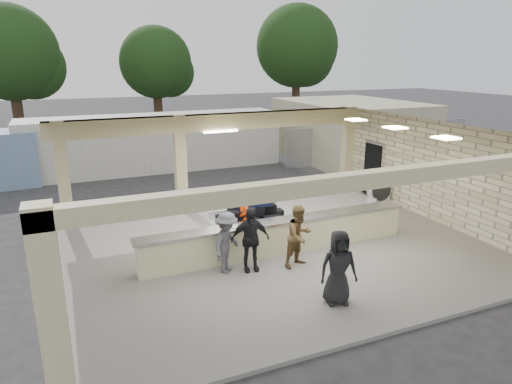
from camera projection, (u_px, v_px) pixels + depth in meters
name	position (u px, v px, depth m)	size (l,w,h in m)	color
ground	(272.00, 249.00, 13.58)	(120.00, 120.00, 0.00)	#28282A
pavilion	(269.00, 199.00, 13.87)	(12.01, 10.00, 3.55)	slate
baggage_counter	(279.00, 236.00, 12.98)	(8.20, 0.58, 0.98)	beige
luggage_cart	(250.00, 219.00, 13.64)	(2.40, 1.59, 1.35)	silver
drum_fan	(379.00, 190.00, 17.35)	(0.93, 0.50, 1.01)	silver
baggage_handler	(244.00, 219.00, 13.29)	(0.63, 0.35, 1.73)	#DD3E0B
passenger_a	(299.00, 236.00, 12.04)	(0.82, 0.36, 1.69)	brown
passenger_b	(250.00, 239.00, 11.76)	(1.02, 0.37, 1.74)	black
passenger_c	(227.00, 243.00, 11.68)	(1.05, 0.37, 1.63)	#4D4D52
passenger_d	(338.00, 267.00, 10.18)	(0.85, 0.35, 1.74)	black
car_white_a	(318.00, 138.00, 28.34)	(2.38, 5.01, 1.43)	white
car_white_b	(376.00, 135.00, 29.96)	(1.51, 4.06, 1.28)	white
car_dark	(238.00, 134.00, 29.33)	(1.70, 4.82, 1.61)	black
container_white	(155.00, 142.00, 23.10)	(12.72, 2.54, 2.76)	silver
fence	(382.00, 141.00, 25.38)	(12.06, 0.06, 2.03)	gray
tree_left	(15.00, 57.00, 30.44)	(6.60, 6.30, 9.00)	#382619
tree_mid	(159.00, 65.00, 36.16)	(6.00, 5.60, 8.00)	#382619
tree_right	(299.00, 50.00, 39.45)	(7.20, 7.00, 10.00)	#382619
adjacent_building	(350.00, 130.00, 25.55)	(6.00, 8.00, 3.20)	#B1AC8D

